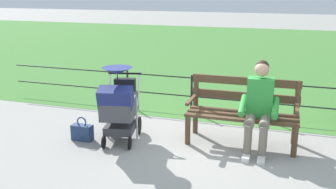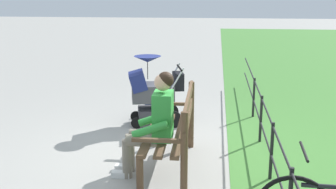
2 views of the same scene
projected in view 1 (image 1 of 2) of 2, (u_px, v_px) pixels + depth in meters
The scene contains 7 objects.
ground_plane at pixel (211, 141), 5.80m from camera, with size 60.00×60.00×0.00m, color #9E9B93.
grass_lawn at pixel (262, 51), 13.85m from camera, with size 40.00×16.00×0.01m, color #478438.
park_bench at pixel (243, 108), 5.63m from camera, with size 1.61×0.62×0.96m.
person_on_bench at pixel (259, 104), 5.32m from camera, with size 0.54×0.74×1.28m.
stroller at pixel (120, 104), 5.64m from camera, with size 0.68×0.97×1.15m.
handbag at pixel (82, 132), 5.81m from camera, with size 0.32×0.14×0.37m.
park_fence at pixel (255, 95), 6.70m from camera, with size 8.98×0.04×0.70m.
Camera 1 is at (-1.07, 5.33, 2.25)m, focal length 41.06 mm.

